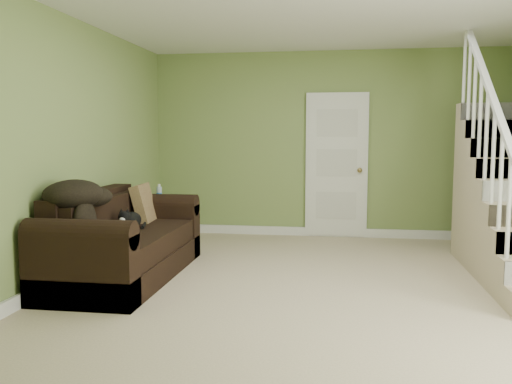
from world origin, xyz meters
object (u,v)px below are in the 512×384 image
(sofa, at_px, (122,245))
(cat, at_px, (130,221))
(side_table, at_px, (155,225))
(banana, at_px, (127,232))

(sofa, relative_size, cat, 4.45)
(side_table, relative_size, cat, 1.67)
(banana, bearing_deg, cat, 86.14)
(cat, height_order, banana, cat)
(sofa, distance_m, banana, 0.28)
(side_table, xyz_separation_m, banana, (0.26, -1.54, 0.19))
(sofa, xyz_separation_m, banana, (0.13, -0.18, 0.16))
(sofa, distance_m, cat, 0.26)
(sofa, distance_m, side_table, 1.36)
(sofa, xyz_separation_m, cat, (0.05, 0.11, 0.23))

